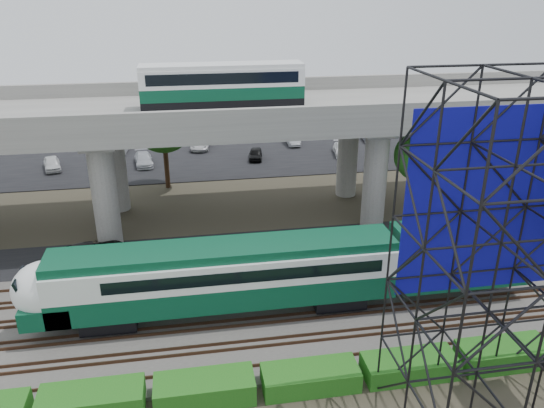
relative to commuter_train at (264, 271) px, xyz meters
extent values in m
plane|color=#474233|center=(0.26, -2.00, -2.88)|extent=(140.00, 140.00, 0.00)
cube|color=slate|center=(0.26, 0.00, -2.78)|extent=(90.00, 12.00, 0.20)
cube|color=black|center=(0.26, 8.50, -2.84)|extent=(90.00, 5.00, 0.08)
cube|color=black|center=(0.26, 32.00, -2.84)|extent=(90.00, 18.00, 0.08)
cube|color=slate|center=(0.26, 54.00, -2.87)|extent=(140.00, 40.00, 0.03)
cube|color=#472D1E|center=(0.26, -4.72, -2.60)|extent=(90.00, 0.08, 0.16)
cube|color=#472D1E|center=(0.26, -3.28, -2.60)|extent=(90.00, 0.08, 0.16)
cube|color=#472D1E|center=(0.26, -2.72, -2.60)|extent=(90.00, 0.08, 0.16)
cube|color=#472D1E|center=(0.26, -1.28, -2.60)|extent=(90.00, 0.08, 0.16)
cube|color=#472D1E|center=(0.26, -0.72, -2.60)|extent=(90.00, 0.08, 0.16)
cube|color=#472D1E|center=(0.26, 0.72, -2.60)|extent=(90.00, 0.08, 0.16)
cube|color=#472D1E|center=(0.26, 1.28, -2.60)|extent=(90.00, 0.08, 0.16)
cube|color=#472D1E|center=(0.26, 2.72, -2.60)|extent=(90.00, 0.08, 0.16)
cube|color=#472D1E|center=(0.26, 3.28, -2.60)|extent=(90.00, 0.08, 0.16)
cube|color=#472D1E|center=(0.26, 4.72, -2.60)|extent=(90.00, 0.08, 0.16)
cube|color=black|center=(-8.62, 0.00, -2.07)|extent=(3.00, 2.20, 0.90)
cube|color=black|center=(4.38, 0.00, -2.07)|extent=(3.00, 2.20, 0.90)
cube|color=#0A472D|center=(-2.12, 0.00, -0.92)|extent=(19.00, 3.00, 1.40)
cube|color=white|center=(-2.12, 0.00, 0.53)|extent=(19.00, 3.00, 1.50)
cube|color=#0A472D|center=(-2.12, 0.00, 1.53)|extent=(19.00, 2.60, 0.50)
cube|color=black|center=(-1.12, 0.00, 0.58)|extent=(15.00, 3.06, 0.70)
ellipsoid|color=white|center=(-11.62, 0.00, -0.02)|extent=(3.60, 3.00, 3.20)
cube|color=#0A472D|center=(-11.62, 0.00, -1.07)|extent=(2.60, 3.00, 1.10)
cube|color=black|center=(-12.72, 0.00, 0.48)|extent=(0.48, 2.00, 1.09)
cube|color=#0A472D|center=(11.88, 0.00, 0.08)|extent=(8.00, 3.00, 3.40)
cube|color=#9E9B93|center=(0.26, 14.00, 5.72)|extent=(80.00, 12.00, 1.20)
cube|color=#9E9B93|center=(0.26, 8.25, 6.87)|extent=(80.00, 0.50, 1.10)
cube|color=#9E9B93|center=(0.26, 19.75, 6.87)|extent=(80.00, 0.50, 1.10)
cylinder|color=#9E9B93|center=(-9.74, 10.50, 1.12)|extent=(1.80, 1.80, 8.00)
cylinder|color=#9E9B93|center=(-9.74, 17.50, 1.12)|extent=(1.80, 1.80, 8.00)
cube|color=#9E9B93|center=(-9.74, 14.00, 4.82)|extent=(2.40, 9.00, 0.60)
cylinder|color=#9E9B93|center=(10.26, 10.50, 1.12)|extent=(1.80, 1.80, 8.00)
cylinder|color=#9E9B93|center=(10.26, 17.50, 1.12)|extent=(1.80, 1.80, 8.00)
cube|color=#9E9B93|center=(10.26, 14.00, 4.82)|extent=(2.40, 9.00, 0.60)
cylinder|color=#9E9B93|center=(28.26, 17.50, 1.12)|extent=(1.80, 1.80, 8.00)
cube|color=black|center=(-0.89, 14.00, 6.67)|extent=(12.00, 2.50, 0.70)
cube|color=#0A472D|center=(-0.89, 14.00, 7.47)|extent=(12.00, 2.50, 0.90)
cube|color=white|center=(-0.89, 14.00, 8.57)|extent=(12.00, 2.50, 1.30)
cube|color=black|center=(-0.89, 14.00, 8.62)|extent=(11.00, 2.56, 0.80)
cube|color=white|center=(-0.89, 14.00, 9.37)|extent=(12.00, 2.40, 0.30)
cube|color=#0D0D93|center=(8.84, -6.95, 6.42)|extent=(8.10, 0.08, 8.25)
cube|color=#145B15|center=(-8.74, -6.30, -2.28)|extent=(4.60, 1.80, 1.20)
cube|color=#145B15|center=(-3.74, -6.30, -2.31)|extent=(4.60, 1.80, 1.15)
cube|color=#145B15|center=(1.26, -6.30, -2.37)|extent=(4.60, 1.80, 1.03)
cube|color=#145B15|center=(6.26, -6.30, -2.38)|extent=(4.60, 1.80, 1.01)
cube|color=#145B15|center=(11.26, -6.30, -2.32)|extent=(4.60, 1.80, 1.12)
cylinder|color=#382314|center=(14.26, 10.50, -0.48)|extent=(0.44, 0.44, 4.80)
ellipsoid|color=#145B15|center=(14.26, 10.50, 2.72)|extent=(4.94, 4.94, 4.18)
cylinder|color=#382314|center=(-5.74, 22.00, -0.48)|extent=(0.44, 0.44, 4.80)
ellipsoid|color=#145B15|center=(-5.74, 22.00, 2.72)|extent=(4.94, 4.94, 4.18)
imported|color=black|center=(-10.67, 7.83, -2.07)|extent=(5.65, 3.50, 1.46)
imported|color=silver|center=(-17.52, 29.00, -2.15)|extent=(2.48, 4.10, 1.30)
imported|color=#A4A6AB|center=(-10.97, 34.00, -2.26)|extent=(1.53, 3.40, 1.08)
imported|color=#B8BAC1|center=(-8.33, 29.00, -2.19)|extent=(2.27, 4.43, 1.23)
imported|color=silver|center=(-2.15, 34.00, -2.20)|extent=(2.61, 4.56, 1.20)
imported|color=black|center=(3.59, 29.00, -2.22)|extent=(1.93, 3.61, 1.17)
imported|color=#9FA1A7|center=(8.71, 34.00, -2.17)|extent=(1.34, 3.81, 1.25)
imported|color=white|center=(13.31, 29.00, -2.20)|extent=(2.35, 4.38, 1.21)
imported|color=#B7B8BF|center=(18.37, 34.00, -2.22)|extent=(2.08, 4.25, 1.16)
camera|label=1|loc=(-3.89, -25.75, 14.97)|focal=35.00mm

